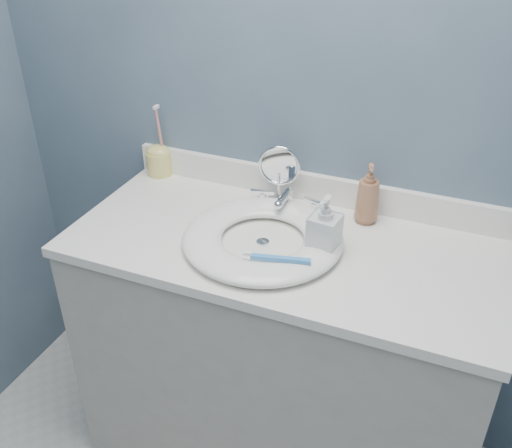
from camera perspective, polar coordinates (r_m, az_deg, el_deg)
The scene contains 12 objects.
back_wall at distance 1.70m, azimuth 6.26°, elevation 12.06°, with size 2.20×0.02×2.40m, color #465569.
vanity_cabinet at distance 1.90m, azimuth 2.38°, elevation -13.36°, with size 1.20×0.55×0.85m, color #B1ACA2.
countertop at distance 1.61m, azimuth 2.72°, elevation -2.25°, with size 1.22×0.57×0.03m, color white.
backsplash at distance 1.80m, azimuth 5.65°, elevation 3.67°, with size 1.22×0.02×0.09m, color white.
basin at distance 1.59m, azimuth 0.68°, elevation -1.41°, with size 0.45×0.45×0.04m, color white, non-canonical shape.
drain at distance 1.60m, azimuth 0.67°, elevation -1.86°, with size 0.04×0.04×0.01m, color silver.
faucet at distance 1.74m, azimuth 3.09°, elevation 2.10°, with size 0.25×0.13×0.07m.
makeup_mirror at distance 1.75m, azimuth 2.33°, elevation 5.19°, with size 0.13×0.07×0.19m.
soap_bottle_amber at distance 1.69m, azimuth 11.15°, elevation 2.97°, with size 0.07×0.07×0.18m, color #946142.
soap_bottle_clear at distance 1.52m, azimuth 6.89°, elevation -0.21°, with size 0.08×0.08×0.17m, color silver.
toothbrush_holder at distance 1.98m, azimuth -9.69°, elevation 6.46°, with size 0.09×0.09×0.25m.
toothbrush_lying at distance 1.46m, azimuth 2.19°, elevation -3.49°, with size 0.17×0.05×0.02m.
Camera 1 is at (0.44, -0.29, 1.76)m, focal length 40.00 mm.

